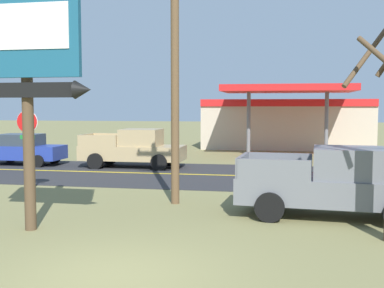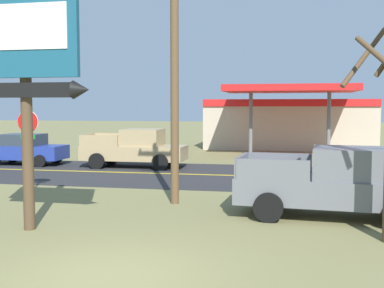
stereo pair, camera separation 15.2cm
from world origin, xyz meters
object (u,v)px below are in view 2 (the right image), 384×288
(motel_sign, at_px, (25,64))
(pickup_tan_on_road, at_px, (136,149))
(stop_sign, at_px, (28,136))
(pickup_grey_parked_on_lawn, at_px, (334,183))
(gas_station, at_px, (288,122))
(car_blue_far_lane, at_px, (25,149))
(utility_pole, at_px, (175,61))

(motel_sign, height_order, pickup_tan_on_road, motel_sign)
(stop_sign, distance_m, pickup_grey_parked_on_lawn, 10.56)
(stop_sign, distance_m, pickup_tan_on_road, 7.74)
(gas_station, distance_m, car_blue_far_lane, 19.07)
(pickup_grey_parked_on_lawn, bearing_deg, stop_sign, 169.33)
(pickup_tan_on_road, bearing_deg, gas_station, 59.71)
(motel_sign, relative_size, pickup_tan_on_road, 1.16)
(pickup_grey_parked_on_lawn, distance_m, car_blue_far_lane, 17.63)
(gas_station, bearing_deg, pickup_grey_parked_on_lawn, -87.24)
(gas_station, bearing_deg, utility_pole, -99.69)
(motel_sign, height_order, gas_station, motel_sign)
(utility_pole, bearing_deg, stop_sign, 171.03)
(motel_sign, bearing_deg, gas_station, 75.77)
(utility_pole, relative_size, pickup_grey_parked_on_lawn, 1.59)
(motel_sign, relative_size, utility_pole, 0.71)
(stop_sign, height_order, pickup_grey_parked_on_lawn, stop_sign)
(gas_station, xyz_separation_m, pickup_tan_on_road, (-7.66, -13.12, -0.98))
(motel_sign, relative_size, gas_station, 0.50)
(pickup_grey_parked_on_lawn, distance_m, pickup_tan_on_road, 12.88)
(pickup_tan_on_road, distance_m, car_blue_far_lane, 6.13)
(car_blue_far_lane, bearing_deg, utility_pole, -39.63)
(gas_station, height_order, pickup_grey_parked_on_lawn, gas_station)
(utility_pole, bearing_deg, motel_sign, -125.02)
(motel_sign, xyz_separation_m, pickup_tan_on_road, (-1.20, 12.36, -3.15))
(stop_sign, xyz_separation_m, pickup_grey_parked_on_lawn, (10.33, -1.95, -1.06))
(pickup_grey_parked_on_lawn, bearing_deg, car_blue_far_lane, 147.58)
(stop_sign, height_order, utility_pole, utility_pole)
(gas_station, height_order, car_blue_far_lane, gas_station)
(motel_sign, xyz_separation_m, car_blue_far_lane, (-7.33, 12.36, -3.29))
(pickup_grey_parked_on_lawn, xyz_separation_m, pickup_tan_on_road, (-8.75, 9.45, 0.00))
(pickup_grey_parked_on_lawn, bearing_deg, pickup_tan_on_road, 132.80)
(gas_station, height_order, pickup_tan_on_road, gas_station)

